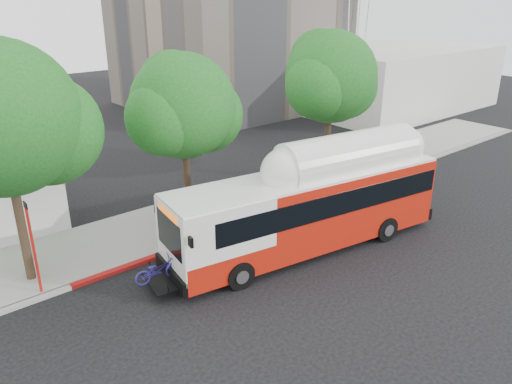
# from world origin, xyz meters

# --- Properties ---
(ground) EXTENTS (120.00, 120.00, 0.00)m
(ground) POSITION_xyz_m (0.00, 0.00, 0.00)
(ground) COLOR black
(ground) RESTS_ON ground
(sidewalk) EXTENTS (60.00, 5.00, 0.15)m
(sidewalk) POSITION_xyz_m (0.00, 6.50, 0.07)
(sidewalk) COLOR gray
(sidewalk) RESTS_ON ground
(curb_strip) EXTENTS (60.00, 0.30, 0.15)m
(curb_strip) POSITION_xyz_m (0.00, 3.90, 0.07)
(curb_strip) COLOR gray
(curb_strip) RESTS_ON ground
(red_curb_segment) EXTENTS (10.00, 0.32, 0.16)m
(red_curb_segment) POSITION_xyz_m (-3.00, 3.90, 0.08)
(red_curb_segment) COLOR maroon
(red_curb_segment) RESTS_ON ground
(street_tree_left) EXTENTS (6.67, 5.80, 9.74)m
(street_tree_left) POSITION_xyz_m (-8.53, 5.56, 6.60)
(street_tree_left) COLOR #2D2116
(street_tree_left) RESTS_ON ground
(street_tree_mid) EXTENTS (5.75, 5.00, 8.62)m
(street_tree_mid) POSITION_xyz_m (-0.59, 6.06, 5.91)
(street_tree_mid) COLOR #2D2116
(street_tree_mid) RESTS_ON ground
(street_tree_right) EXTENTS (6.21, 5.40, 9.18)m
(street_tree_right) POSITION_xyz_m (9.44, 5.86, 6.26)
(street_tree_right) COLOR #2D2116
(street_tree_right) RESTS_ON ground
(horizon_block) EXTENTS (20.00, 12.00, 6.00)m
(horizon_block) POSITION_xyz_m (30.00, 16.00, 3.00)
(horizon_block) COLOR silver
(horizon_block) RESTS_ON ground
(transit_bus) EXTENTS (14.40, 4.78, 4.19)m
(transit_bus) POSITION_xyz_m (1.80, 0.22, 1.96)
(transit_bus) COLOR #B71B0C
(transit_bus) RESTS_ON ground
(signal_pole) EXTENTS (0.11, 0.37, 3.96)m
(signal_pole) POSITION_xyz_m (-9.02, 4.19, 2.03)
(signal_pole) COLOR red
(signal_pole) RESTS_ON ground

